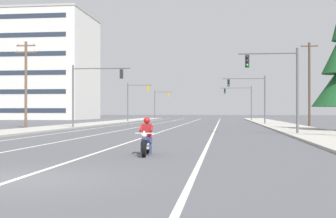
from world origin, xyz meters
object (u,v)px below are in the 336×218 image
traffic_signal_mid_right (252,92)px  traffic_signal_near_right (280,78)px  traffic_signal_near_left (90,86)px  traffic_signal_far_left (159,100)px  apartment_building_far_left_block (40,67)px  motorcycle_with_rider (146,140)px  traffic_signal_mid_left (135,96)px  traffic_signal_far_right (242,97)px  utility_pole_right_far (309,83)px  utility_pole_left_near (26,81)px

traffic_signal_mid_right → traffic_signal_near_right: bearing=-89.0°
traffic_signal_near_right → traffic_signal_near_left: size_ratio=1.00×
traffic_signal_far_left → apartment_building_far_left_block: bearing=-173.4°
motorcycle_with_rider → traffic_signal_mid_left: (-11.09, 53.98, 3.45)m
traffic_signal_near_left → traffic_signal_far_right: 42.08m
traffic_signal_mid_right → apartment_building_far_left_block: 56.44m
utility_pole_right_far → traffic_signal_near_right: bearing=-105.5°
traffic_signal_mid_right → motorcycle_with_rider: bearing=-99.0°
traffic_signal_mid_right → traffic_signal_far_right: same height
motorcycle_with_rider → utility_pole_left_near: (-16.54, 25.94, 4.06)m
traffic_signal_near_left → utility_pole_left_near: (-6.56, 0.09, 0.50)m
traffic_signal_near_right → apartment_building_far_left_block: 75.33m
motorcycle_with_rider → traffic_signal_far_left: traffic_signal_far_left is taller
traffic_signal_far_left → motorcycle_with_rider: bearing=-82.3°
traffic_signal_near_left → traffic_signal_far_left: size_ratio=1.00×
utility_pole_left_near → apartment_building_far_left_block: bearing=111.3°
traffic_signal_near_left → traffic_signal_far_left: same height
motorcycle_with_rider → traffic_signal_near_left: bearing=111.1°
apartment_building_far_left_block → traffic_signal_near_right: bearing=-54.6°
traffic_signal_mid_left → utility_pole_left_near: utility_pole_left_near is taller
traffic_signal_near_left → utility_pole_right_far: utility_pole_right_far is taller
traffic_signal_near_left → traffic_signal_far_left: (-0.79, 54.26, -0.12)m
traffic_signal_near_left → apartment_building_far_left_block: apartment_building_far_left_block is taller
utility_pole_right_far → apartment_building_far_left_block: 63.98m
motorcycle_with_rider → traffic_signal_mid_right: 42.01m
motorcycle_with_rider → traffic_signal_mid_left: bearing=101.6°
traffic_signal_mid_left → traffic_signal_near_left: bearing=-87.7°
traffic_signal_near_left → traffic_signal_mid_left: same height
traffic_signal_near_left → apartment_building_far_left_block: bearing=117.3°
traffic_signal_far_left → apartment_building_far_left_block: size_ratio=0.27×
traffic_signal_far_left → utility_pole_left_near: bearing=-96.1°
utility_pole_left_near → apartment_building_far_left_block: 55.34m
traffic_signal_near_left → utility_pole_right_far: (22.73, 10.93, 0.84)m
utility_pole_left_near → utility_pole_right_far: (29.29, 10.84, 0.34)m
motorcycle_with_rider → traffic_signal_near_right: traffic_signal_near_right is taller
traffic_signal_far_right → utility_pole_left_near: bearing=-120.4°
traffic_signal_mid_right → utility_pole_left_near: 27.77m
traffic_signal_near_left → apartment_building_far_left_block: 58.16m
motorcycle_with_rider → traffic_signal_far_right: size_ratio=0.35×
motorcycle_with_rider → traffic_signal_mid_right: bearing=81.0°
traffic_signal_near_left → traffic_signal_far_left: bearing=90.8°
motorcycle_with_rider → traffic_signal_far_left: size_ratio=0.35×
traffic_signal_mid_left → traffic_signal_far_left: 26.13m
motorcycle_with_rider → traffic_signal_near_left: traffic_signal_near_left is taller
utility_pole_left_near → utility_pole_right_far: utility_pole_right_far is taller
traffic_signal_near_right → traffic_signal_mid_right: (-0.42, 25.31, 0.08)m
utility_pole_right_far → apartment_building_far_left_block: bearing=140.7°
traffic_signal_near_right → traffic_signal_far_right: size_ratio=1.00×
motorcycle_with_rider → utility_pole_right_far: bearing=70.9°
traffic_signal_mid_right → apartment_building_far_left_block: bearing=140.3°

